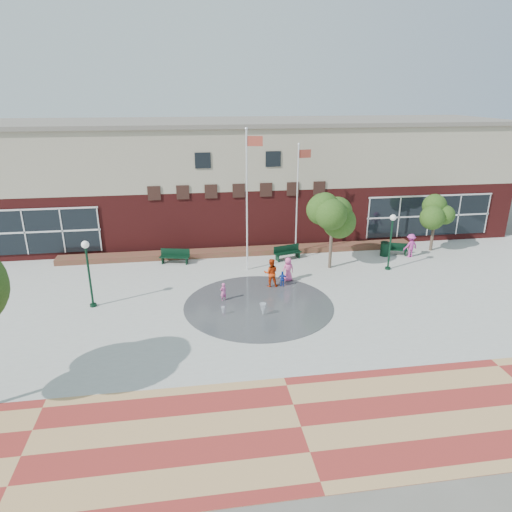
{
  "coord_description": "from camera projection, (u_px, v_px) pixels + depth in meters",
  "views": [
    {
      "loc": [
        -3.56,
        -19.9,
        11.38
      ],
      "look_at": [
        0.0,
        4.0,
        2.6
      ],
      "focal_mm": 32.0,
      "sensor_mm": 36.0,
      "label": 1
    }
  ],
  "objects": [
    {
      "name": "child_blue",
      "position": [
        282.0,
        279.0,
        27.92
      ],
      "size": [
        0.64,
        0.37,
        1.02
      ],
      "primitive_type": "imported",
      "rotation": [
        0.0,
        0.0,
        2.93
      ],
      "color": "#193EB4",
      "rests_on": "ground"
    },
    {
      "name": "flagpole_left",
      "position": [
        248.0,
        194.0,
        28.99
      ],
      "size": [
        1.07,
        0.33,
        9.3
      ],
      "rotation": [
        0.0,
        0.0,
        -0.23
      ],
      "color": "white",
      "rests_on": "ground"
    },
    {
      "name": "library_building",
      "position": [
        232.0,
        178.0,
        37.54
      ],
      "size": [
        44.4,
        10.4,
        9.2
      ],
      "color": "#5A1818",
      "rests_on": "ground"
    },
    {
      "name": "tree_mid",
      "position": [
        333.0,
        214.0,
        29.83
      ],
      "size": [
        3.05,
        3.05,
        5.15
      ],
      "color": "#42342A",
      "rests_on": "ground"
    },
    {
      "name": "ground",
      "position": [
        268.0,
        331.0,
        22.88
      ],
      "size": [
        120.0,
        120.0,
        0.0
      ],
      "primitive_type": "plane",
      "color": "#666056",
      "rests_on": "ground"
    },
    {
      "name": "paver_band",
      "position": [
        301.0,
        427.0,
        16.37
      ],
      "size": [
        46.0,
        6.0,
        0.01
      ],
      "primitive_type": "cube",
      "color": "maroon",
      "rests_on": "ground"
    },
    {
      "name": "flagpole_right",
      "position": [
        298.0,
        195.0,
        31.75
      ],
      "size": [
        0.99,
        0.24,
        8.1
      ],
      "rotation": [
        0.0,
        0.0,
        0.16
      ],
      "color": "white",
      "rests_on": "ground"
    },
    {
      "name": "splash_pad",
      "position": [
        259.0,
        305.0,
        25.67
      ],
      "size": [
        8.4,
        8.4,
        0.01
      ],
      "primitive_type": "cylinder",
      "color": "#383A3D",
      "rests_on": "ground"
    },
    {
      "name": "adult_pink",
      "position": [
        288.0,
        269.0,
        28.71
      ],
      "size": [
        0.84,
        0.63,
        1.56
      ],
      "primitive_type": "imported",
      "rotation": [
        0.0,
        0.0,
        3.33
      ],
      "color": "#ED569C",
      "rests_on": "ground"
    },
    {
      "name": "bench_mid",
      "position": [
        288.0,
        255.0,
        32.56
      ],
      "size": [
        2.08,
        1.08,
        1.01
      ],
      "rotation": [
        0.0,
        0.0,
        0.28
      ],
      "color": "black",
      "rests_on": "ground"
    },
    {
      "name": "person_bench",
      "position": [
        411.0,
        246.0,
        32.86
      ],
      "size": [
        1.24,
        0.89,
        1.73
      ],
      "primitive_type": "imported",
      "rotation": [
        0.0,
        0.0,
        3.38
      ],
      "color": "#C63799",
      "rests_on": "ground"
    },
    {
      "name": "trash_can",
      "position": [
        385.0,
        249.0,
        33.16
      ],
      "size": [
        0.65,
        0.65,
        1.06
      ],
      "color": "black",
      "rests_on": "ground"
    },
    {
      "name": "water_jet_b",
      "position": [
        223.0,
        315.0,
        24.52
      ],
      "size": [
        0.21,
        0.21,
        0.47
      ],
      "primitive_type": "cone",
      "rotation": [
        3.14,
        0.0,
        0.0
      ],
      "color": "white",
      "rests_on": "ground"
    },
    {
      "name": "water_jet_a",
      "position": [
        263.0,
        316.0,
        24.44
      ],
      "size": [
        0.36,
        0.36,
        0.71
      ],
      "primitive_type": "cone",
      "rotation": [
        3.14,
        0.0,
        0.0
      ],
      "color": "white",
      "rests_on": "ground"
    },
    {
      "name": "plaza_concrete",
      "position": [
        256.0,
        298.0,
        26.6
      ],
      "size": [
        46.0,
        18.0,
        0.01
      ],
      "primitive_type": "cube",
      "color": "#A8A8A0",
      "rests_on": "ground"
    },
    {
      "name": "adult_red",
      "position": [
        271.0,
        273.0,
        27.83
      ],
      "size": [
        0.94,
        0.77,
        1.81
      ],
      "primitive_type": "imported",
      "rotation": [
        0.0,
        0.0,
        3.04
      ],
      "color": "red",
      "rests_on": "ground"
    },
    {
      "name": "tree_small_right",
      "position": [
        436.0,
        212.0,
        33.47
      ],
      "size": [
        2.39,
        2.39,
        4.09
      ],
      "color": "#42342A",
      "rests_on": "ground"
    },
    {
      "name": "bench_left",
      "position": [
        175.0,
        259.0,
        31.77
      ],
      "size": [
        2.11,
        1.0,
        1.02
      ],
      "rotation": [
        0.0,
        0.0,
        -0.22
      ],
      "color": "black",
      "rests_on": "ground"
    },
    {
      "name": "lamp_left",
      "position": [
        88.0,
        267.0,
        24.71
      ],
      "size": [
        0.41,
        0.41,
        3.86
      ],
      "color": "black",
      "rests_on": "ground"
    },
    {
      "name": "child_splash",
      "position": [
        223.0,
        292.0,
        26.04
      ],
      "size": [
        0.48,
        0.43,
        1.11
      ],
      "primitive_type": "imported",
      "rotation": [
        0.0,
        0.0,
        3.68
      ],
      "color": "#E75AA5",
      "rests_on": "ground"
    },
    {
      "name": "lamp_right",
      "position": [
        391.0,
        236.0,
        30.01
      ],
      "size": [
        0.4,
        0.4,
        3.83
      ],
      "color": "black",
      "rests_on": "ground"
    },
    {
      "name": "flower_bed",
      "position": [
        241.0,
        254.0,
        33.66
      ],
      "size": [
        26.0,
        1.2,
        0.4
      ],
      "primitive_type": "cube",
      "color": "maroon",
      "rests_on": "ground"
    },
    {
      "name": "bench_right",
      "position": [
        395.0,
        251.0,
        33.44
      ],
      "size": [
        1.81,
        1.0,
        0.88
      ],
      "rotation": [
        0.0,
        0.0,
        -0.32
      ],
      "color": "black",
      "rests_on": "ground"
    }
  ]
}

